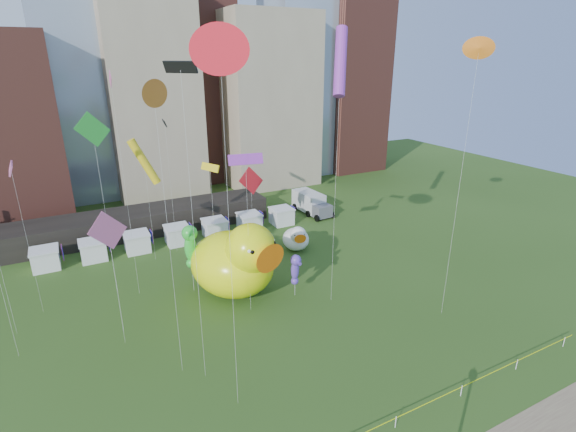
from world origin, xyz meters
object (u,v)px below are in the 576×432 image
seahorse_purple (295,267)px  box_truck (311,203)px  seahorse_green (190,243)px  big_duck (236,261)px  small_duck (296,238)px

seahorse_purple → box_truck: bearing=55.1°
seahorse_purple → box_truck: 24.90m
seahorse_green → seahorse_purple: 10.67m
big_duck → small_duck: 12.49m
big_duck → seahorse_green: 4.85m
small_duck → big_duck: bearing=-132.4°
seahorse_green → box_truck: bearing=37.5°
big_duck → box_truck: (18.99, 17.53, -2.15)m
seahorse_purple → box_truck: seahorse_purple is taller
small_duck → seahorse_purple: seahorse_purple is taller
big_duck → small_duck: bearing=13.3°
small_duck → seahorse_purple: (-5.37, -9.58, 1.61)m
seahorse_green → box_truck: 27.35m
seahorse_purple → big_duck: bearing=148.3°
box_truck → seahorse_green: bearing=-150.7°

